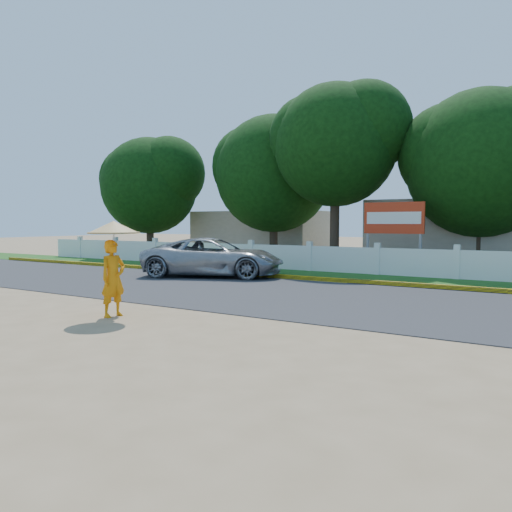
{
  "coord_description": "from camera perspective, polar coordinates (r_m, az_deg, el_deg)",
  "views": [
    {
      "loc": [
        6.4,
        -8.27,
        2.12
      ],
      "look_at": [
        0.0,
        2.0,
        1.3
      ],
      "focal_mm": 35.0,
      "sensor_mm": 36.0,
      "label": 1
    }
  ],
  "objects": [
    {
      "name": "curb",
      "position": [
        17.65,
        10.46,
        -2.82
      ],
      "size": [
        40.0,
        0.18,
        0.16
      ],
      "primitive_type": "cube",
      "color": "yellow",
      "rests_on": "ground"
    },
    {
      "name": "building_far",
      "position": [
        31.83,
        0.92,
        2.58
      ],
      "size": [
        8.0,
        5.0,
        2.8
      ],
      "primitive_type": "cube",
      "color": "#B7AD99",
      "rests_on": "ground"
    },
    {
      "name": "ground",
      "position": [
        10.67,
        -5.74,
        -7.6
      ],
      "size": [
        120.0,
        120.0,
        0.0
      ],
      "primitive_type": "plane",
      "color": "#9E8460",
      "rests_on": "ground"
    },
    {
      "name": "fence",
      "position": [
        20.56,
        13.7,
        -0.61
      ],
      "size": [
        40.0,
        0.1,
        1.1
      ],
      "primitive_type": "cube",
      "color": "silver",
      "rests_on": "ground"
    },
    {
      "name": "vehicle",
      "position": [
        19.53,
        -4.87,
        -0.14
      ],
      "size": [
        5.99,
        4.35,
        1.51
      ],
      "primitive_type": "imported",
      "rotation": [
        0.0,
        0.0,
        1.95
      ],
      "color": "#96989D",
      "rests_on": "ground"
    },
    {
      "name": "monk_with_parasol",
      "position": [
        11.57,
        -15.99,
        0.17
      ],
      "size": [
        1.18,
        1.18,
        2.15
      ],
      "color": "orange",
      "rests_on": "ground"
    },
    {
      "name": "grass_verge",
      "position": [
        19.24,
        12.32,
        -2.49
      ],
      "size": [
        60.0,
        3.5,
        0.03
      ],
      "primitive_type": "cube",
      "color": "#2D601E",
      "rests_on": "ground"
    },
    {
      "name": "billboard",
      "position": [
        21.45,
        15.46,
        3.79
      ],
      "size": [
        2.5,
        0.13,
        2.95
      ],
      "color": "gray",
      "rests_on": "ground"
    },
    {
      "name": "road",
      "position": [
        14.44,
        5.27,
        -4.54
      ],
      "size": [
        60.0,
        7.0,
        0.02
      ],
      "primitive_type": "cube",
      "color": "#38383A",
      "rests_on": "ground"
    },
    {
      "name": "tree_row",
      "position": [
        23.77,
        18.4,
        10.48
      ],
      "size": [
        35.11,
        7.6,
        8.7
      ],
      "color": "#473828",
      "rests_on": "ground"
    },
    {
      "name": "building_near",
      "position": [
        26.5,
        24.58,
        2.4
      ],
      "size": [
        10.0,
        6.0,
        3.2
      ],
      "primitive_type": "cube",
      "color": "#B7AD99",
      "rests_on": "ground"
    }
  ]
}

